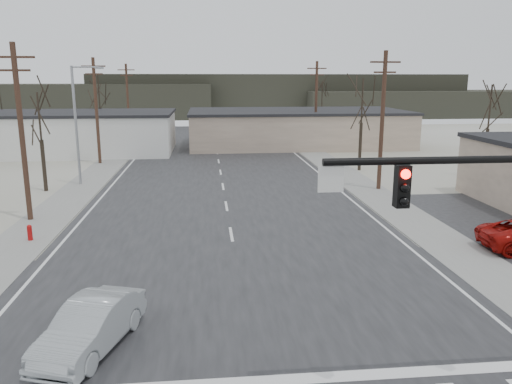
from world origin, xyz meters
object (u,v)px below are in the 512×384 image
sedan_crossing (91,326)px  car_far_b (203,132)px  fire_hydrant (30,233)px  car_far_a (243,132)px

sedan_crossing → car_far_b: sedan_crossing is taller
fire_hydrant → car_far_a: size_ratio=0.17×
sedan_crossing → car_far_b: (3.21, 57.78, -0.12)m
fire_hydrant → car_far_a: (14.14, 43.91, 0.33)m
car_far_a → car_far_b: car_far_a is taller
fire_hydrant → car_far_a: car_far_a is taller
fire_hydrant → car_far_a: bearing=72.2°
sedan_crossing → car_far_a: (8.74, 54.91, -0.00)m
fire_hydrant → car_far_b: bearing=79.6°
car_far_b → car_far_a: bearing=-36.0°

